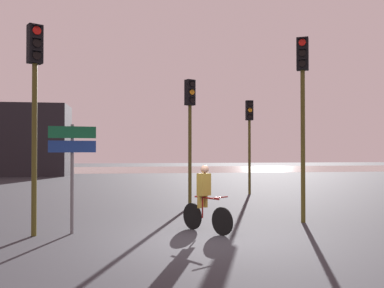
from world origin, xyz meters
name	(u,v)px	position (x,y,z in m)	size (l,w,h in m)	color
ground_plane	(202,240)	(0.00, 0.00, 0.00)	(120.00, 120.00, 0.00)	#28282D
water_strip	(145,169)	(0.00, 36.44, 0.00)	(80.00, 16.00, 0.01)	gray
traffic_light_near_left	(35,90)	(-3.76, 1.03, 3.38)	(0.40, 0.42, 4.90)	#4C4719
traffic_light_center	(190,118)	(0.51, 5.55, 3.10)	(0.39, 0.41, 4.47)	#4C4719
traffic_light_near_right	(303,95)	(3.15, 1.93, 3.50)	(0.39, 0.41, 5.10)	#4C4719
traffic_light_far_right	(249,129)	(3.81, 9.62, 2.97)	(0.33, 0.34, 4.27)	#4C4719
direction_sign_post	(72,158)	(-2.93, 1.18, 1.79)	(1.09, 0.21, 2.60)	slate
cyclist	(205,198)	(0.23, 0.95, 0.82)	(0.97, 1.45, 1.62)	black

